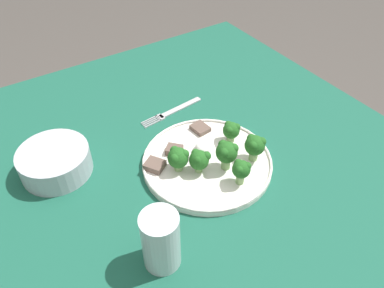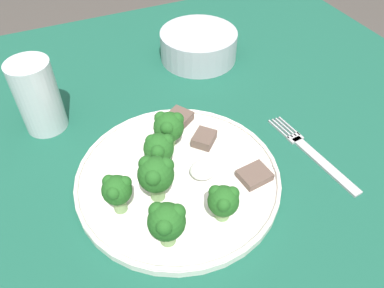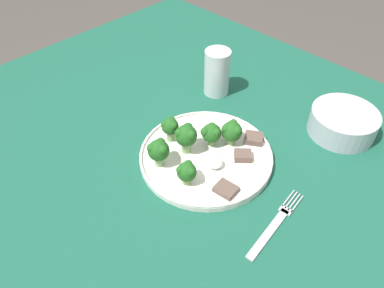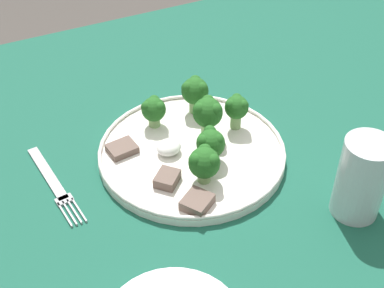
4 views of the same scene
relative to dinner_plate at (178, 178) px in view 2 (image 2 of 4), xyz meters
The scene contains 15 objects.
table 0.12m from the dinner_plate, 150.47° to the left, with size 1.25×1.03×0.75m.
dinner_plate is the anchor object (origin of this frame).
fork 0.21m from the dinner_plate, ahead, with size 0.04×0.18×0.00m.
cream_bowl 0.33m from the dinner_plate, 60.15° to the left, with size 0.15×0.15×0.06m.
drinking_glass 0.25m from the dinner_plate, 126.98° to the left, with size 0.07×0.07×0.12m.
broccoli_floret_near_rim_left 0.11m from the dinner_plate, 119.41° to the right, with size 0.05×0.04×0.06m.
broccoli_floret_center_left 0.08m from the dinner_plate, 78.45° to the left, with size 0.05×0.05×0.06m.
broccoli_floret_back_left 0.07m from the dinner_plate, 150.08° to the right, with size 0.05×0.05×0.07m.
broccoli_floret_front_left 0.09m from the dinner_plate, 72.96° to the right, with size 0.04×0.04×0.05m.
broccoli_floret_center_back 0.05m from the dinner_plate, 117.55° to the left, with size 0.04×0.04×0.05m.
broccoli_floret_mid_cluster 0.10m from the dinner_plate, 166.78° to the right, with size 0.04×0.04×0.06m.
meat_slice_front_slice 0.11m from the dinner_plate, 25.69° to the right, with size 0.05×0.04×0.01m.
meat_slice_middle_slice 0.08m from the dinner_plate, 36.81° to the left, with size 0.05×0.05×0.02m.
meat_slice_rear_slice 0.12m from the dinner_plate, 67.00° to the left, with size 0.05×0.05×0.01m.
sauce_dollop 0.04m from the dinner_plate, 19.11° to the right, with size 0.04×0.03×0.02m.
Camera 2 is at (-0.06, -0.35, 1.17)m, focal length 35.00 mm.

